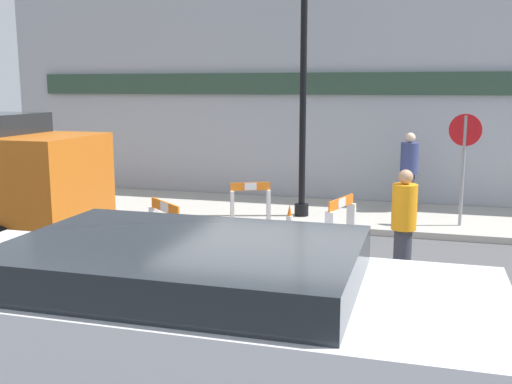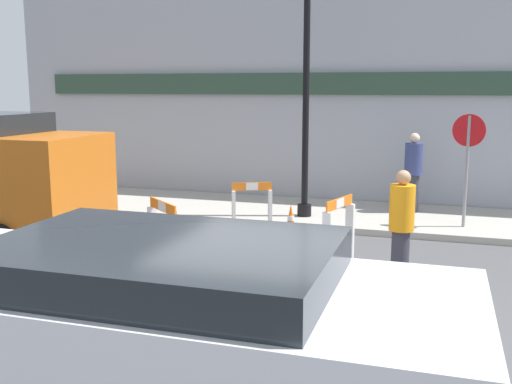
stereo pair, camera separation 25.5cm
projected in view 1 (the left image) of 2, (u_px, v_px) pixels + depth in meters
The scene contains 14 objects.
ground_plane at pixel (287, 323), 7.02m from camera, with size 60.00×60.00×0.00m, color #4C4C4F.
sidewalk_slab at pixel (350, 215), 12.61m from camera, with size 18.00×2.82×0.13m.
storefront_facade at pixel (361, 86), 13.54m from camera, with size 18.00×0.22×5.50m.
streetlamp_post at pixel (304, 41), 11.67m from camera, with size 0.44×0.44×5.46m.
stop_sign at pixel (464, 151), 11.16m from camera, with size 0.59×0.16×2.12m.
barricade_0 at pixel (340, 232), 8.94m from camera, with size 0.36×0.82×1.12m.
barricade_1 at pixel (250, 207), 11.11m from camera, with size 0.73×0.44×0.99m.
barricade_2 at pixel (166, 237), 8.57m from camera, with size 0.75×0.66×1.13m.
traffic_cone_0 at pixel (146, 238), 10.11m from camera, with size 0.30×0.30×0.46m.
traffic_cone_1 at pixel (176, 227), 10.24m from camera, with size 0.30×0.30×0.74m.
traffic_cone_2 at pixel (290, 221), 10.96m from camera, with size 0.30×0.30×0.63m.
person_worker at pixel (404, 223), 8.35m from camera, with size 0.42×0.42×1.61m.
person_pedestrian at pixel (409, 170), 12.60m from camera, with size 0.40×0.40×1.66m.
parked_car_1 at pixel (187, 347), 4.12m from camera, with size 4.20×1.92×1.72m.
Camera 1 is at (1.47, -6.49, 2.74)m, focal length 42.00 mm.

